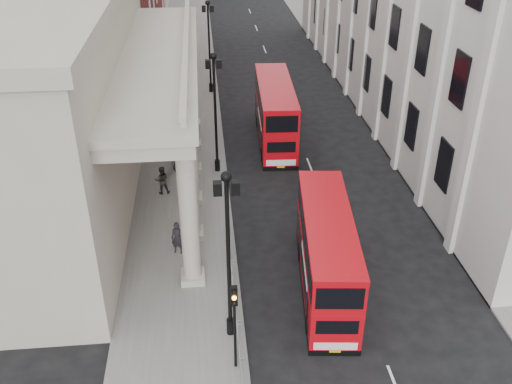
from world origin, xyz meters
TOP-DOWN VIEW (x-y plane):
  - sidewalk_west at (-3.00, 30.00)m, footprint 6.00×140.00m
  - sidewalk_east at (13.50, 30.00)m, footprint 3.00×140.00m
  - kerb at (-0.05, 30.00)m, footprint 0.20×140.00m
  - portico_building at (-10.50, 18.00)m, footprint 9.00×28.00m
  - lamp_post_south at (-0.60, 4.00)m, footprint 1.05×0.44m
  - lamp_post_mid at (-0.60, 20.00)m, footprint 1.05×0.44m
  - lamp_post_north at (-0.60, 36.00)m, footprint 1.05×0.44m
  - traffic_light at (-0.50, 1.98)m, footprint 0.28×0.33m
  - crowd_barriers at (-0.35, 2.23)m, footprint 0.50×18.75m
  - bus_near at (4.33, 6.99)m, footprint 3.27×9.76m
  - bus_far at (4.04, 24.90)m, footprint 2.95×10.54m
  - pedestrian_a at (-3.10, 10.50)m, footprint 0.76×0.58m
  - pedestrian_b at (-4.25, 17.17)m, footprint 0.99×0.81m
  - pedestrian_c at (-3.37, 20.26)m, footprint 0.93×0.70m

SIDE VIEW (x-z plane):
  - sidewalk_west at x=-3.00m, z-range 0.00..0.12m
  - sidewalk_east at x=13.50m, z-range 0.00..0.12m
  - kerb at x=-0.05m, z-range 0.00..0.14m
  - crowd_barriers at x=-0.35m, z-range 0.12..1.22m
  - pedestrian_c at x=-3.37m, z-range 0.12..1.84m
  - pedestrian_a at x=-3.10m, z-range 0.12..2.01m
  - pedestrian_b at x=-4.25m, z-range 0.12..2.02m
  - bus_near at x=4.33m, z-range 0.09..4.23m
  - bus_far at x=4.04m, z-range 0.10..4.61m
  - traffic_light at x=-0.50m, z-range 0.96..5.26m
  - lamp_post_south at x=-0.60m, z-range 0.75..9.07m
  - lamp_post_mid at x=-0.60m, z-range 0.75..9.07m
  - lamp_post_north at x=-0.60m, z-range 0.75..9.07m
  - portico_building at x=-10.50m, z-range 0.00..12.00m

